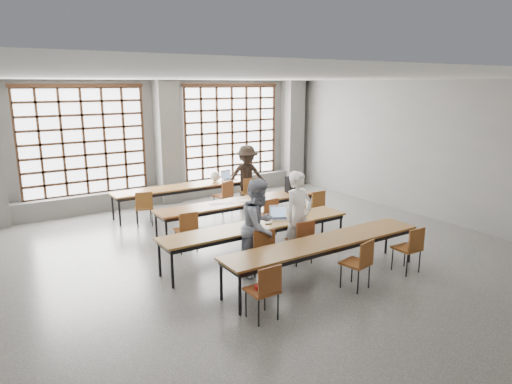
% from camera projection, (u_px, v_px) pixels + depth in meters
% --- Properties ---
extents(floor, '(11.00, 11.00, 0.00)m').
position_uv_depth(floor, '(271.00, 256.00, 9.21)').
color(floor, '#484846').
rests_on(floor, ground).
extents(ceiling, '(11.00, 11.00, 0.00)m').
position_uv_depth(ceiling, '(272.00, 78.00, 8.40)').
color(ceiling, silver).
rests_on(ceiling, floor).
extents(wall_back, '(10.00, 0.00, 10.00)m').
position_uv_depth(wall_back, '(164.00, 141.00, 13.29)').
color(wall_back, slate).
rests_on(wall_back, floor).
extents(wall_right, '(0.00, 11.00, 11.00)m').
position_uv_depth(wall_right, '(435.00, 151.00, 11.46)').
color(wall_right, slate).
rests_on(wall_right, floor).
extents(column_mid, '(0.60, 0.55, 3.50)m').
position_uv_depth(column_mid, '(167.00, 142.00, 13.06)').
color(column_mid, '#5C5C59').
rests_on(column_mid, floor).
extents(column_right, '(0.60, 0.55, 3.50)m').
position_uv_depth(column_right, '(292.00, 133.00, 15.45)').
color(column_right, '#5C5C59').
rests_on(column_right, floor).
extents(window_left, '(3.32, 0.12, 3.00)m').
position_uv_depth(window_left, '(84.00, 142.00, 12.00)').
color(window_left, white).
rests_on(window_left, wall_back).
extents(window_right, '(3.32, 0.12, 3.00)m').
position_uv_depth(window_right, '(232.00, 132.00, 14.39)').
color(window_right, white).
rests_on(window_right, wall_back).
extents(sill_ledge, '(9.80, 0.35, 0.50)m').
position_uv_depth(sill_ledge, '(169.00, 193.00, 13.48)').
color(sill_ledge, '#5C5C59').
rests_on(sill_ledge, floor).
extents(desk_row_a, '(4.00, 0.70, 0.73)m').
position_uv_depth(desk_row_a, '(187.00, 188.00, 12.25)').
color(desk_row_a, brown).
rests_on(desk_row_a, floor).
extents(desk_row_b, '(4.00, 0.70, 0.73)m').
position_uv_depth(desk_row_b, '(239.00, 204.00, 10.63)').
color(desk_row_b, brown).
rests_on(desk_row_b, floor).
extents(desk_row_c, '(4.00, 0.70, 0.73)m').
position_uv_depth(desk_row_c, '(258.00, 228.00, 8.87)').
color(desk_row_c, brown).
rests_on(desk_row_c, floor).
extents(desk_row_d, '(4.00, 0.70, 0.73)m').
position_uv_depth(desk_row_d, '(325.00, 244.00, 7.97)').
color(desk_row_d, brown).
rests_on(desk_row_d, floor).
extents(chair_back_left, '(0.51, 0.51, 0.88)m').
position_uv_depth(chair_back_left, '(144.00, 205.00, 11.02)').
color(chair_back_left, brown).
rests_on(chair_back_left, floor).
extents(chair_back_mid, '(0.51, 0.51, 0.88)m').
position_uv_depth(chair_back_mid, '(225.00, 193.00, 12.21)').
color(chair_back_mid, brown).
rests_on(chair_back_mid, floor).
extents(chair_back_right, '(0.51, 0.51, 0.88)m').
position_uv_depth(chair_back_right, '(249.00, 190.00, 12.61)').
color(chair_back_right, brown).
rests_on(chair_back_right, floor).
extents(chair_mid_left, '(0.45, 0.46, 0.88)m').
position_uv_depth(chair_mid_left, '(187.00, 227.00, 9.30)').
color(chair_mid_left, maroon).
rests_on(chair_mid_left, floor).
extents(chair_mid_centre, '(0.43, 0.43, 0.88)m').
position_uv_depth(chair_mid_centre, '(268.00, 213.00, 10.36)').
color(chair_mid_centre, brown).
rests_on(chair_mid_centre, floor).
extents(chair_mid_right, '(0.43, 0.43, 0.88)m').
position_uv_depth(chair_mid_right, '(315.00, 204.00, 11.10)').
color(chair_mid_right, brown).
rests_on(chair_mid_right, floor).
extents(chair_front_left, '(0.51, 0.51, 0.88)m').
position_uv_depth(chair_front_left, '(262.00, 246.00, 8.22)').
color(chair_front_left, brown).
rests_on(chair_front_left, floor).
extents(chair_front_right, '(0.45, 0.45, 0.88)m').
position_uv_depth(chair_front_right, '(302.00, 237.00, 8.70)').
color(chair_front_right, maroon).
rests_on(chair_front_right, floor).
extents(chair_near_left, '(0.42, 0.43, 0.88)m').
position_uv_depth(chair_near_left, '(265.00, 287.00, 6.58)').
color(chair_near_left, maroon).
rests_on(chair_near_left, floor).
extents(chair_near_mid, '(0.50, 0.50, 0.88)m').
position_uv_depth(chair_near_mid, '(360.00, 260.00, 7.60)').
color(chair_near_mid, maroon).
rests_on(chair_near_mid, floor).
extents(chair_near_right, '(0.43, 0.43, 0.88)m').
position_uv_depth(chair_near_right, '(411.00, 245.00, 8.28)').
color(chair_near_right, brown).
rests_on(chair_near_right, floor).
extents(student_male, '(0.71, 0.52, 1.79)m').
position_uv_depth(student_male, '(298.00, 217.00, 8.73)').
color(student_male, white).
rests_on(student_male, floor).
extents(student_female, '(1.06, 0.99, 1.76)m').
position_uv_depth(student_female, '(259.00, 226.00, 8.26)').
color(student_female, '#19284D').
rests_on(student_female, floor).
extents(student_back, '(1.26, 0.91, 1.75)m').
position_uv_depth(student_back, '(247.00, 177.00, 12.65)').
color(student_back, black).
rests_on(student_back, floor).
extents(laptop_front, '(0.46, 0.43, 0.26)m').
position_uv_depth(laptop_front, '(279.00, 216.00, 9.23)').
color(laptop_front, silver).
rests_on(laptop_front, desk_row_c).
extents(laptop_back, '(0.43, 0.39, 0.26)m').
position_uv_depth(laptop_back, '(228.00, 177.00, 13.02)').
color(laptop_back, '#AEAEB3').
rests_on(laptop_back, desk_row_a).
extents(mouse, '(0.11, 0.09, 0.04)m').
position_uv_depth(mouse, '(297.00, 216.00, 9.34)').
color(mouse, silver).
rests_on(mouse, desk_row_c).
extents(green_box, '(0.26, 0.11, 0.09)m').
position_uv_depth(green_box, '(254.00, 222.00, 8.88)').
color(green_box, green).
rests_on(green_box, desk_row_c).
extents(phone, '(0.14, 0.10, 0.01)m').
position_uv_depth(phone, '(268.00, 224.00, 8.87)').
color(phone, black).
rests_on(phone, desk_row_c).
extents(paper_sheet_a, '(0.35, 0.29, 0.00)m').
position_uv_depth(paper_sheet_a, '(215.00, 204.00, 10.34)').
color(paper_sheet_a, silver).
rests_on(paper_sheet_a, desk_row_b).
extents(paper_sheet_b, '(0.31, 0.22, 0.00)m').
position_uv_depth(paper_sheet_b, '(228.00, 203.00, 10.42)').
color(paper_sheet_b, white).
rests_on(paper_sheet_b, desk_row_b).
extents(paper_sheet_c, '(0.32, 0.25, 0.00)m').
position_uv_depth(paper_sheet_c, '(242.00, 200.00, 10.67)').
color(paper_sheet_c, white).
rests_on(paper_sheet_c, desk_row_b).
extents(backpack, '(0.33, 0.22, 0.40)m').
position_uv_depth(backpack, '(292.00, 184.00, 11.46)').
color(backpack, black).
rests_on(backpack, desk_row_b).
extents(plastic_bag, '(0.32, 0.29, 0.29)m').
position_uv_depth(plastic_bag, '(215.00, 176.00, 12.72)').
color(plastic_bag, silver).
rests_on(plastic_bag, desk_row_a).
extents(red_pouch, '(0.22, 0.14, 0.06)m').
position_uv_depth(red_pouch, '(262.00, 287.00, 6.65)').
color(red_pouch, '#A71418').
rests_on(red_pouch, chair_near_left).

